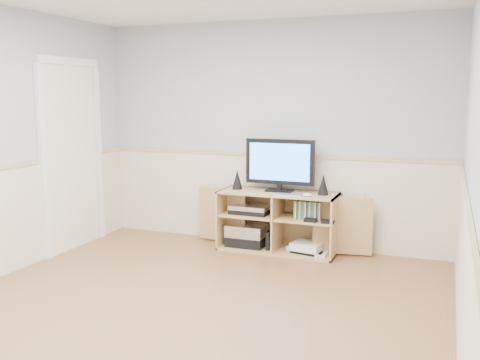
{
  "coord_description": "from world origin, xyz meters",
  "views": [
    {
      "loc": [
        1.85,
        -3.44,
        1.68
      ],
      "look_at": [
        0.04,
        1.2,
        0.89
      ],
      "focal_mm": 40.0,
      "sensor_mm": 36.0,
      "label": 1
    }
  ],
  "objects_px": {
    "monitor": "(280,163)",
    "keyboard": "(289,195)",
    "media_cabinet": "(279,220)",
    "game_consoles": "(307,248)"
  },
  "relations": [
    {
      "from": "media_cabinet",
      "to": "keyboard",
      "type": "bearing_deg",
      "value": -51.46
    },
    {
      "from": "game_consoles",
      "to": "keyboard",
      "type": "bearing_deg",
      "value": -143.47
    },
    {
      "from": "keyboard",
      "to": "game_consoles",
      "type": "relative_size",
      "value": 0.63
    },
    {
      "from": "media_cabinet",
      "to": "keyboard",
      "type": "xyz_separation_m",
      "value": [
        0.16,
        -0.2,
        0.32
      ]
    },
    {
      "from": "media_cabinet",
      "to": "keyboard",
      "type": "relative_size",
      "value": 6.91
    },
    {
      "from": "media_cabinet",
      "to": "game_consoles",
      "type": "distance_m",
      "value": 0.43
    },
    {
      "from": "media_cabinet",
      "to": "game_consoles",
      "type": "height_order",
      "value": "media_cabinet"
    },
    {
      "from": "keyboard",
      "to": "media_cabinet",
      "type": "bearing_deg",
      "value": 126.01
    },
    {
      "from": "monitor",
      "to": "keyboard",
      "type": "distance_m",
      "value": 0.39
    },
    {
      "from": "media_cabinet",
      "to": "game_consoles",
      "type": "relative_size",
      "value": 4.34
    }
  ]
}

